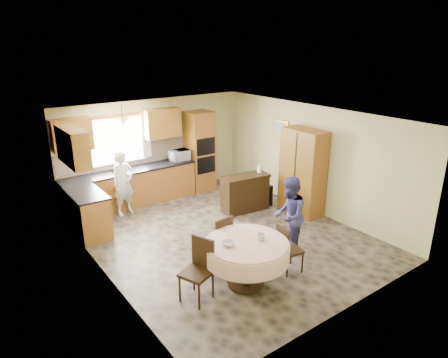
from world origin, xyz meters
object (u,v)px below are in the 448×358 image
Objects in this scene: oven_tower at (200,151)px; chair_left at (199,266)px; cupboard at (303,172)px; chair_back at (220,238)px; person_dining at (289,215)px; sideboard at (245,194)px; dining_table at (246,251)px; chair_right at (287,247)px; person_sink at (123,183)px.

chair_left is at bearing -123.01° from oven_tower.
cupboard is 2.11× the size of chair_back.
person_dining is (1.32, -0.38, 0.23)m from chair_back.
sideboard is 0.82× the size of dining_table.
chair_right is at bearing -141.66° from cupboard.
oven_tower is 1.41× the size of person_dining.
sideboard is 0.77× the size of person_dining.
oven_tower is 1.07× the size of cupboard.
person_sink is 1.01× the size of person_dining.
sideboard reaches higher than dining_table.
cupboard is 1.31× the size of person_sink.
person_dining is at bearing -98.20° from sideboard.
chair_left is 1.06× the size of chair_back.
person_dining reaches higher than chair_left.
chair_left reaches higher than chair_back.
chair_right is at bearing 3.87° from person_dining.
chair_right is at bearing 126.13° from chair_back.
chair_back is at bearing 87.21° from dining_table.
cupboard is at bearing -68.49° from oven_tower.
person_dining reaches higher than dining_table.
person_dining is at bearing -72.87° from person_sink.
chair_back is 1.39m from person_dining.
sideboard is 1.22× the size of chair_back.
sideboard is at bearing -42.38° from person_sink.
dining_table is 0.93× the size of person_dining.
person_sink is (0.34, 3.73, 0.20)m from chair_left.
person_sink is (-2.39, 1.49, 0.35)m from sideboard.
cupboard is at bearing 177.38° from person_dining.
person_dining is (0.54, 0.51, 0.27)m from chair_right.
person_dining is at bearing 16.45° from dining_table.
oven_tower is at bearing -4.91° from chair_right.
person_dining reaches higher than chair_right.
cupboard reaches higher than person_dining.
chair_left is (-0.80, 0.17, -0.07)m from dining_table.
cupboard is at bearing -44.70° from person_sink.
chair_back is at bearing 104.50° from chair_left.
chair_right is at bearing 58.80° from chair_left.
chair_right reaches higher than dining_table.
dining_table is at bearing -151.83° from cupboard.
oven_tower is at bearing 99.04° from sideboard.
sideboard is 3.53m from chair_left.
oven_tower is 1.40× the size of person_sink.
oven_tower reaches higher than chair_back.
chair_back is at bearing -131.71° from sideboard.
cupboard is (1.07, -2.72, -0.07)m from oven_tower.
dining_table is 1.40× the size of chair_left.
oven_tower reaches higher than cupboard.
dining_table is 0.84m from chair_right.
cupboard is 1.42× the size of dining_table.
cupboard reaches higher than chair_right.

